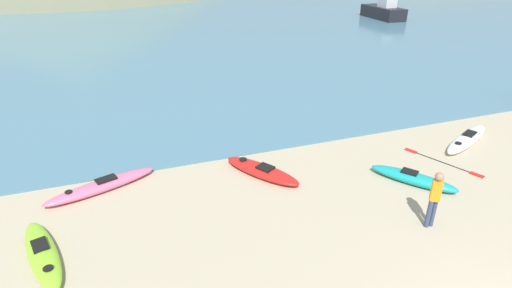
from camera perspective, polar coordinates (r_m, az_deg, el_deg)
name	(u,v)px	position (r m, az deg, el deg)	size (l,w,h in m)	color
bay_water	(166,15)	(47.98, -12.75, 17.51)	(160.00, 70.00, 0.06)	teal
kayak_on_sand_0	(42,253)	(11.13, -28.20, -13.62)	(1.40, 2.97, 0.34)	#8CCC2D
kayak_on_sand_1	(262,171)	(13.10, 0.83, -3.82)	(2.17, 2.84, 0.36)	red
kayak_on_sand_2	(413,178)	(13.59, 21.53, -4.57)	(2.05, 2.54, 0.40)	teal
kayak_on_sand_3	(467,139)	(17.30, 27.92, 0.67)	(3.46, 2.12, 0.35)	white
kayak_on_sand_4	(101,186)	(13.18, -21.21, -5.59)	(3.42, 1.69, 0.37)	#E5668C
person_near_foreground	(435,196)	(11.38, 24.19, -6.84)	(0.33, 0.28, 1.65)	#384260
moored_boat_1	(383,12)	(46.21, 17.72, 17.58)	(2.29, 5.49, 2.04)	black
loose_paddle	(442,162)	(15.35, 25.03, -2.36)	(1.21, 2.64, 0.03)	black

